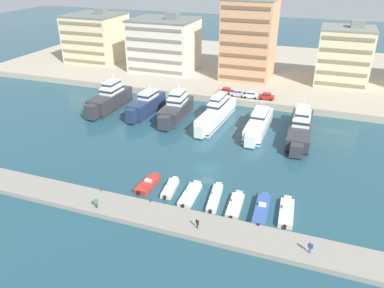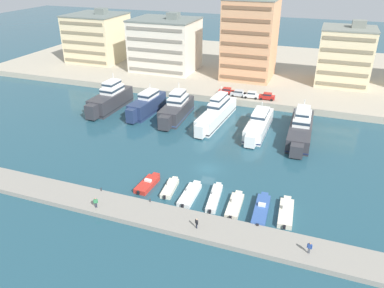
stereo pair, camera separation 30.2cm
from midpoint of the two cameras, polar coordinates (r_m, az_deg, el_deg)
ground_plane at (r=69.56m, az=2.55°, el=-3.84°), size 400.00×400.00×0.00m
quay_promenade at (r=131.90m, az=11.93°, el=11.02°), size 180.00×70.00×1.75m
pier_dock at (r=56.47m, az=-2.70°, el=-11.55°), size 120.00×5.65×0.80m
yacht_charcoal_far_left at (r=98.60m, az=-12.26°, el=6.72°), size 5.06×17.69×8.80m
yacht_navy_left at (r=94.10m, az=-6.82°, el=5.94°), size 4.72×15.85×7.18m
yacht_charcoal_mid_left at (r=90.74m, az=-2.32°, el=5.39°), size 5.26×16.84×8.23m
yacht_white_center_left at (r=88.83m, az=3.88°, el=4.80°), size 4.99×21.41×7.94m
yacht_white_center at (r=84.95m, az=10.23°, el=3.01°), size 4.04×18.26×6.25m
yacht_charcoal_center_right at (r=84.42m, az=16.34°, el=2.41°), size 5.11×21.37×7.71m
motorboat_red_far_left at (r=64.87m, az=-6.64°, el=-6.04°), size 2.46×6.68×1.21m
motorboat_cream_left at (r=63.56m, az=-3.23°, el=-6.67°), size 2.28×6.45×1.33m
motorboat_white_mid_left at (r=61.96m, az=-0.16°, el=-7.64°), size 2.30×7.68×1.17m
motorboat_white_center_left at (r=61.23m, az=3.60°, el=-8.13°), size 2.42×8.33×1.19m
motorboat_cream_center at (r=59.84m, az=6.69°, el=-9.22°), size 2.35×7.45×1.28m
motorboat_blue_center_right at (r=59.13m, az=10.65°, el=-9.86°), size 2.41×8.69×1.54m
motorboat_cream_mid_right at (r=59.69m, az=14.27°, el=-10.04°), size 2.57×8.05×1.39m
car_red_far_left at (r=102.56m, az=5.37°, el=8.07°), size 4.20×2.13×1.80m
car_silver_left at (r=101.20m, az=7.19°, el=7.72°), size 4.17×2.07×1.80m
car_white_mid_left at (r=100.49m, az=9.15°, el=7.45°), size 4.17×2.06×1.80m
car_red_center_left at (r=100.09m, az=11.46°, el=7.17°), size 4.19×2.11×1.80m
apartment_block_far_left at (r=141.07m, az=-14.13°, el=15.50°), size 18.06×17.72×17.84m
apartment_block_left at (r=125.12m, az=-4.00°, el=14.90°), size 20.22×16.52×18.05m
apartment_block_mid_left at (r=116.56m, az=8.91°, el=15.57°), size 14.88×14.82×25.12m
apartment_block_center_left at (r=117.66m, az=22.34°, el=12.28°), size 14.50×13.09×18.07m
pedestrian_near_edge at (r=59.45m, az=-14.33°, el=-8.54°), size 0.60×0.45×1.77m
pedestrian_mid_deck at (r=53.79m, az=0.87°, el=-11.88°), size 0.55×0.44×1.67m
pedestrian_far_side at (r=52.23m, az=17.65°, el=-14.73°), size 0.66×0.34×1.75m
bollard_west at (r=63.56m, az=-13.55°, el=-6.70°), size 0.20×0.20×0.61m
bollard_west_mid at (r=59.64m, az=-6.26°, el=-8.48°), size 0.20×0.20×0.61m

